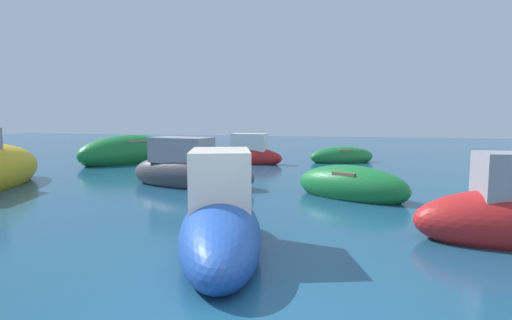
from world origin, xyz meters
TOP-DOWN VIEW (x-y plane):
  - moored_boat_0 at (0.89, 7.04)m, footprint 3.33×2.48m
  - moored_boat_1 at (-3.93, 13.87)m, footprint 3.70×1.39m
  - moored_boat_4 at (0.33, 15.39)m, footprint 3.19×2.24m
  - moored_boat_5 at (-9.23, 13.00)m, footprint 3.66×5.33m
  - moored_boat_6 at (-1.02, 2.13)m, footprint 2.35×3.99m
  - moored_boat_7 at (-3.93, 7.71)m, footprint 4.37×2.10m

SIDE VIEW (x-z plane):
  - moored_boat_4 at x=0.33m, z-range -0.21..0.74m
  - moored_boat_0 at x=0.89m, z-range -0.24..0.85m
  - moored_boat_1 at x=-3.93m, z-range -0.40..1.17m
  - moored_boat_6 at x=-1.02m, z-range -0.47..1.37m
  - moored_boat_5 at x=-9.23m, z-range -0.37..1.28m
  - moored_boat_7 at x=-3.93m, z-range -0.42..1.34m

